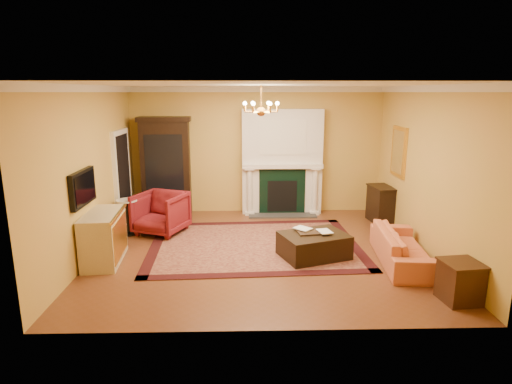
{
  "coord_description": "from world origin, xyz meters",
  "views": [
    {
      "loc": [
        -0.28,
        -7.5,
        2.88
      ],
      "look_at": [
        -0.08,
        0.3,
        1.05
      ],
      "focal_mm": 30.0,
      "sensor_mm": 36.0,
      "label": 1
    }
  ],
  "objects_px": {
    "pedestal_table": "(128,214)",
    "coral_sofa": "(403,242)",
    "console_table": "(381,205)",
    "commode": "(104,237)",
    "leather_ottoman": "(314,245)",
    "wingback_armchair": "(161,211)",
    "china_cabinet": "(166,169)",
    "end_table": "(460,283)"
  },
  "relations": [
    {
      "from": "wingback_armchair",
      "to": "console_table",
      "type": "xyz_separation_m",
      "value": [
        4.82,
        0.68,
        -0.08
      ]
    },
    {
      "from": "end_table",
      "to": "leather_ottoman",
      "type": "distance_m",
      "value": 2.47
    },
    {
      "from": "end_table",
      "to": "console_table",
      "type": "height_order",
      "value": "console_table"
    },
    {
      "from": "china_cabinet",
      "to": "wingback_armchair",
      "type": "bearing_deg",
      "value": -89.3
    },
    {
      "from": "pedestal_table",
      "to": "console_table",
      "type": "xyz_separation_m",
      "value": [
        5.48,
        0.76,
        -0.04
      ]
    },
    {
      "from": "end_table",
      "to": "china_cabinet",
      "type": "bearing_deg",
      "value": 136.99
    },
    {
      "from": "console_table",
      "to": "leather_ottoman",
      "type": "height_order",
      "value": "console_table"
    },
    {
      "from": "pedestal_table",
      "to": "wingback_armchair",
      "type": "bearing_deg",
      "value": 7.0
    },
    {
      "from": "pedestal_table",
      "to": "china_cabinet",
      "type": "bearing_deg",
      "value": 69.61
    },
    {
      "from": "china_cabinet",
      "to": "console_table",
      "type": "xyz_separation_m",
      "value": [
        4.92,
        -0.74,
        -0.72
      ]
    },
    {
      "from": "pedestal_table",
      "to": "coral_sofa",
      "type": "relative_size",
      "value": 0.38
    },
    {
      "from": "china_cabinet",
      "to": "commode",
      "type": "relative_size",
      "value": 1.89
    },
    {
      "from": "china_cabinet",
      "to": "leather_ottoman",
      "type": "relative_size",
      "value": 1.98
    },
    {
      "from": "china_cabinet",
      "to": "wingback_armchair",
      "type": "distance_m",
      "value": 1.56
    },
    {
      "from": "coral_sofa",
      "to": "end_table",
      "type": "distance_m",
      "value": 1.45
    },
    {
      "from": "pedestal_table",
      "to": "commode",
      "type": "xyz_separation_m",
      "value": [
        -0.03,
        -1.44,
        0.01
      ]
    },
    {
      "from": "end_table",
      "to": "console_table",
      "type": "distance_m",
      "value": 3.8
    },
    {
      "from": "china_cabinet",
      "to": "console_table",
      "type": "distance_m",
      "value": 5.03
    },
    {
      "from": "commode",
      "to": "pedestal_table",
      "type": "bearing_deg",
      "value": 84.07
    },
    {
      "from": "end_table",
      "to": "console_table",
      "type": "relative_size",
      "value": 0.7
    },
    {
      "from": "china_cabinet",
      "to": "pedestal_table",
      "type": "bearing_deg",
      "value": -113.83
    },
    {
      "from": "wingback_armchair",
      "to": "china_cabinet",
      "type": "bearing_deg",
      "value": 115.89
    },
    {
      "from": "pedestal_table",
      "to": "leather_ottoman",
      "type": "bearing_deg",
      "value": -20.28
    },
    {
      "from": "china_cabinet",
      "to": "end_table",
      "type": "bearing_deg",
      "value": -46.46
    },
    {
      "from": "pedestal_table",
      "to": "leather_ottoman",
      "type": "relative_size",
      "value": 0.66
    },
    {
      "from": "china_cabinet",
      "to": "commode",
      "type": "distance_m",
      "value": 3.07
    },
    {
      "from": "china_cabinet",
      "to": "coral_sofa",
      "type": "xyz_separation_m",
      "value": [
        4.57,
        -3.12,
        -0.73
      ]
    },
    {
      "from": "commode",
      "to": "leather_ottoman",
      "type": "distance_m",
      "value": 3.67
    },
    {
      "from": "pedestal_table",
      "to": "leather_ottoman",
      "type": "xyz_separation_m",
      "value": [
        3.63,
        -1.34,
        -0.21
      ]
    },
    {
      "from": "pedestal_table",
      "to": "console_table",
      "type": "height_order",
      "value": "console_table"
    },
    {
      "from": "leather_ottoman",
      "to": "pedestal_table",
      "type": "bearing_deg",
      "value": 139.82
    },
    {
      "from": "pedestal_table",
      "to": "console_table",
      "type": "relative_size",
      "value": 0.94
    },
    {
      "from": "pedestal_table",
      "to": "commode",
      "type": "height_order",
      "value": "commode"
    },
    {
      "from": "wingback_armchair",
      "to": "leather_ottoman",
      "type": "xyz_separation_m",
      "value": [
        2.97,
        -1.42,
        -0.25
      ]
    },
    {
      "from": "coral_sofa",
      "to": "end_table",
      "type": "height_order",
      "value": "coral_sofa"
    },
    {
      "from": "china_cabinet",
      "to": "console_table",
      "type": "bearing_deg",
      "value": -12.0
    },
    {
      "from": "china_cabinet",
      "to": "pedestal_table",
      "type": "relative_size",
      "value": 2.99
    },
    {
      "from": "wingback_armchair",
      "to": "pedestal_table",
      "type": "distance_m",
      "value": 0.67
    },
    {
      "from": "end_table",
      "to": "leather_ottoman",
      "type": "bearing_deg",
      "value": 136.5
    },
    {
      "from": "coral_sofa",
      "to": "leather_ottoman",
      "type": "xyz_separation_m",
      "value": [
        -1.49,
        0.28,
        -0.15
      ]
    },
    {
      "from": "china_cabinet",
      "to": "console_table",
      "type": "relative_size",
      "value": 2.81
    },
    {
      "from": "wingback_armchair",
      "to": "end_table",
      "type": "distance_m",
      "value": 5.7
    }
  ]
}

